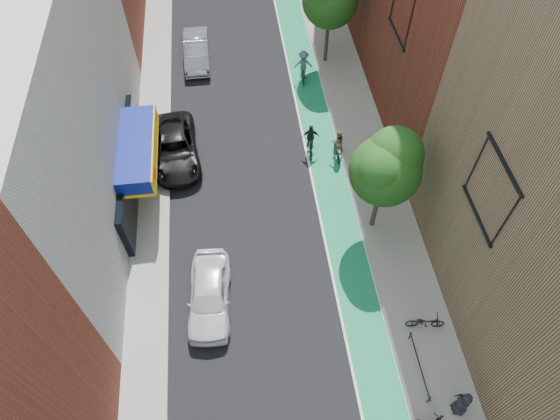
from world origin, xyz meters
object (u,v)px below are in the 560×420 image
object	(u,v)px
cyclist_lane_mid	(311,142)
cyclist_lane_far	(303,67)
pedestrian	(462,403)
parked_car_black	(175,148)
cyclist_lane_near	(337,146)
parked_car_silver	(197,51)
parked_car_white	(209,295)

from	to	relation	value
cyclist_lane_mid	cyclist_lane_far	distance (m)	6.58
cyclist_lane_far	pedestrian	size ratio (longest dim) A/B	1.31
parked_car_black	cyclist_lane_near	bearing A→B (deg)	-11.47
cyclist_lane_mid	cyclist_lane_far	size ratio (longest dim) A/B	0.91
parked_car_silver	pedestrian	bearing A→B (deg)	-67.66
cyclist_lane_far	cyclist_lane_near	bearing A→B (deg)	103.43
parked_car_silver	cyclist_lane_far	size ratio (longest dim) A/B	2.13
parked_car_white	parked_car_silver	size ratio (longest dim) A/B	1.00
parked_car_white	parked_car_silver	distance (m)	18.70
parked_car_silver	cyclist_lane_far	bearing A→B (deg)	-23.15
cyclist_lane_near	cyclist_lane_mid	world-z (taller)	cyclist_lane_mid
parked_car_black	pedestrian	distance (m)	19.58
cyclist_lane_far	parked_car_silver	bearing A→B (deg)	-17.42
cyclist_lane_mid	pedestrian	distance (m)	15.77
parked_car_black	cyclist_lane_far	bearing A→B (deg)	30.73
parked_car_white	cyclist_lane_near	distance (m)	11.55
cyclist_lane_near	parked_car_black	bearing A→B (deg)	-6.36
cyclist_lane_near	cyclist_lane_mid	xyz separation A→B (m)	(-1.47, 0.54, -0.07)
parked_car_black	cyclist_lane_far	distance (m)	10.33
pedestrian	cyclist_lane_mid	bearing A→B (deg)	-164.73
parked_car_black	cyclist_lane_mid	bearing A→B (deg)	-8.75
cyclist_lane_far	parked_car_black	bearing A→B (deg)	41.82
cyclist_lane_mid	pedestrian	world-z (taller)	cyclist_lane_mid
parked_car_white	cyclist_lane_mid	distance (m)	11.07
pedestrian	parked_car_white	bearing A→B (deg)	-120.17
parked_car_white	cyclist_lane_far	distance (m)	17.10
parked_car_black	cyclist_lane_near	distance (m)	9.36
parked_car_white	cyclist_lane_mid	xyz separation A→B (m)	(6.23, 9.15, -0.05)
parked_car_white	cyclist_lane_mid	bearing A→B (deg)	59.96
parked_car_black	pedestrian	world-z (taller)	pedestrian
parked_car_black	parked_car_silver	xyz separation A→B (m)	(1.44, 9.05, -0.00)
parked_car_silver	cyclist_lane_mid	xyz separation A→B (m)	(6.39, -9.55, -0.03)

